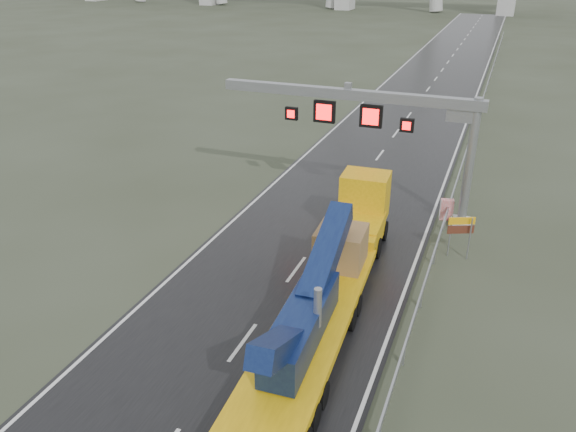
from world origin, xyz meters
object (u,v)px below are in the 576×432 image
at_px(exit_sign_pair, 461,229).
at_px(sign_gantry, 384,119).
at_px(heavy_haul_truck, 334,266).
at_px(striped_barrier, 446,209).

bearing_deg(exit_sign_pair, sign_gantry, 118.27).
distance_m(sign_gantry, heavy_haul_truck, 10.52).
bearing_deg(striped_barrier, heavy_haul_truck, -123.16).
xyz_separation_m(heavy_haul_truck, striped_barrier, (3.61, 10.19, -1.05)).
relative_size(heavy_haul_truck, exit_sign_pair, 8.13).
height_order(sign_gantry, heavy_haul_truck, sign_gantry).
relative_size(exit_sign_pair, striped_barrier, 1.86).
relative_size(sign_gantry, striped_barrier, 12.28).
height_order(heavy_haul_truck, striped_barrier, heavy_haul_truck).
bearing_deg(sign_gantry, heavy_haul_truck, -88.33).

